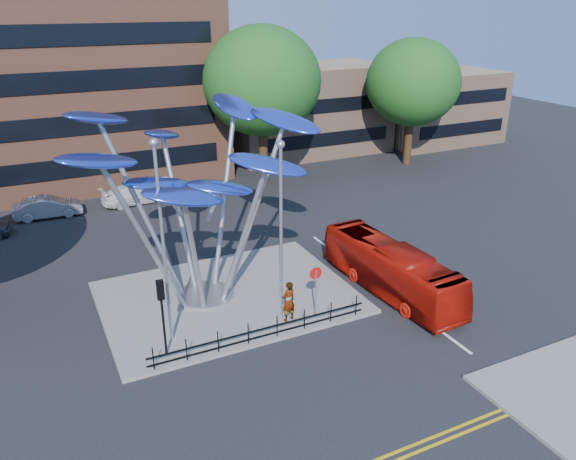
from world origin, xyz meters
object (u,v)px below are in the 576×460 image
red_bus (391,269)px  pedestrian (289,301)px  no_entry_sign_island (316,283)px  tree_right (262,81)px  parked_car_mid (48,207)px  street_lamp_right (281,217)px  tree_far (413,83)px  parked_car_right (135,194)px  traffic_light_island (161,302)px  street_lamp_left (162,227)px  leaf_sculpture (194,163)px

red_bus → pedestrian: size_ratio=4.67×
no_entry_sign_island → tree_right: bearing=72.9°
pedestrian → parked_car_mid: 21.05m
street_lamp_right → pedestrian: (0.20, -0.32, -3.98)m
tree_far → parked_car_right: tree_far is taller
street_lamp_right → no_entry_sign_island: bearing=-17.9°
pedestrian → parked_car_right: pedestrian is taller
traffic_light_island → parked_car_mid: size_ratio=0.79×
street_lamp_left → street_lamp_right: (5.00, -0.50, -0.26)m
traffic_light_island → no_entry_sign_island: size_ratio=1.40×
red_bus → tree_right: bearing=82.6°
red_bus → pedestrian: (-5.90, -0.43, -0.14)m
tree_far → pedestrian: bearing=-137.8°
leaf_sculpture → pedestrian: (2.77, -4.00, -5.75)m
no_entry_sign_island → street_lamp_right: bearing=162.1°
traffic_light_island → tree_right: bearing=56.3°
street_lamp_left → traffic_light_island: bearing=-116.6°
no_entry_sign_island → parked_car_right: no_entry_sign_island is taller
parked_car_mid → tree_far: bearing=-87.2°
tree_far → parked_car_right: size_ratio=2.30×
tree_far → no_entry_sign_island: tree_far is taller
street_lamp_left → parked_car_mid: 19.25m
tree_right → street_lamp_left: (-12.50, -18.50, -2.68)m
tree_far → leaf_sculpture: (-24.07, -15.32, -0.23)m
street_lamp_left → traffic_light_island: 2.96m
tree_far → leaf_sculpture: bearing=-147.5°
pedestrian → tree_right: bearing=-123.9°
tree_right → no_entry_sign_island: (-6.00, -19.48, -6.22)m
no_entry_sign_island → pedestrian: bearing=172.9°
red_bus → pedestrian: red_bus is taller
leaf_sculpture → red_bus: bearing=-22.4°
street_lamp_left → parked_car_right: street_lamp_left is taller
street_lamp_right → parked_car_mid: 21.13m
street_lamp_left → no_entry_sign_island: size_ratio=3.59×
tree_far → pedestrian: 29.37m
leaf_sculpture → pedestrian: bearing=-55.3°
street_lamp_right → pedestrian: size_ratio=4.29×
street_lamp_right → no_entry_sign_island: size_ratio=3.39×
leaf_sculpture → tree_far: bearing=32.5°
tree_right → parked_car_right: 12.50m
tree_right → red_bus: bearing=-94.2°
no_entry_sign_island → red_bus: 4.67m
pedestrian → parked_car_right: bearing=-95.0°
parked_car_mid → parked_car_right: (5.88, 0.27, -0.03)m
no_entry_sign_island → red_bus: bearing=7.3°
street_lamp_left → parked_car_right: 19.35m
tree_far → street_lamp_right: bearing=-138.5°
street_lamp_left → red_bus: 11.84m
tree_right → street_lamp_left: tree_right is taller
traffic_light_island → parked_car_right: 19.93m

